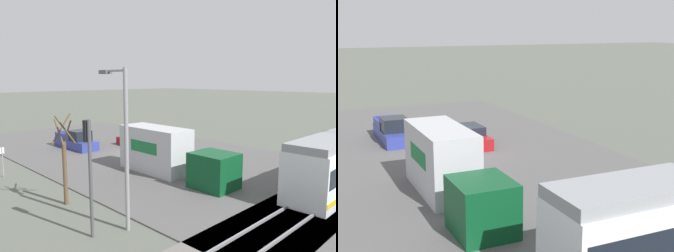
# 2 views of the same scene
# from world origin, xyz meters

# --- Properties ---
(ground_plane) EXTENTS (320.00, 320.00, 0.00)m
(ground_plane) POSITION_xyz_m (0.00, 0.00, 0.00)
(ground_plane) COLOR #565B51
(road_surface) EXTENTS (19.78, 40.99, 0.08)m
(road_surface) POSITION_xyz_m (0.00, 0.00, 0.04)
(road_surface) COLOR #565454
(road_surface) RESTS_ON ground
(rail_bed) EXTENTS (59.73, 4.40, 0.22)m
(rail_bed) POSITION_xyz_m (0.00, 17.70, 0.05)
(rail_bed) COLOR slate
(rail_bed) RESTS_ON ground
(box_truck) EXTENTS (2.41, 9.88, 3.38)m
(box_truck) POSITION_xyz_m (3.19, 7.84, 1.64)
(box_truck) COLOR #0C4723
(box_truck) RESTS_ON ground
(pickup_truck) EXTENTS (1.91, 5.69, 1.89)m
(pickup_truck) POSITION_xyz_m (3.33, -5.30, 0.79)
(pickup_truck) COLOR navy
(pickup_truck) RESTS_ON ground
(sedan_car_0) EXTENTS (1.72, 4.51, 1.46)m
(sedan_car_0) POSITION_xyz_m (-1.49, -1.75, 0.68)
(sedan_car_0) COLOR maroon
(sedan_car_0) RESTS_ON ground
(traffic_light_pole) EXTENTS (0.28, 0.47, 5.30)m
(traffic_light_pole) POSITION_xyz_m (12.29, 12.22, 3.43)
(traffic_light_pole) COLOR #47474C
(traffic_light_pole) RESTS_ON ground
(street_tree) EXTENTS (1.21, 1.01, 5.15)m
(street_tree) POSITION_xyz_m (11.25, 7.83, 2.34)
(street_tree) COLOR brown
(street_tree) RESTS_ON ground
(street_lamp_near_crossing) EXTENTS (0.36, 1.95, 7.57)m
(street_lamp_near_crossing) POSITION_xyz_m (10.72, 12.64, 4.40)
(street_lamp_near_crossing) COLOR gray
(street_lamp_near_crossing) RESTS_ON ground
(no_parking_sign) EXTENTS (0.32, 0.08, 2.18)m
(no_parking_sign) POSITION_xyz_m (12.01, -0.21, 1.34)
(no_parking_sign) COLOR gray
(no_parking_sign) RESTS_ON ground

